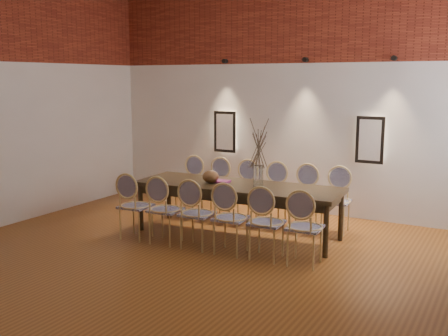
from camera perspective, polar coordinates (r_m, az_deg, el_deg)
The scene contains 25 objects.
floor at distance 6.24m, azimuth -4.95°, elevation -11.57°, with size 7.00×7.00×0.02m, color brown.
wall_back at distance 8.97m, azimuth 7.85°, elevation 8.04°, with size 7.00×0.10×4.00m, color silver.
brick_band_back at distance 8.95m, azimuth 7.87°, elevation 16.05°, with size 7.00×0.02×1.50m, color maroon.
niche_left at distance 9.48m, azimuth 0.19°, elevation 3.97°, with size 0.36×0.06×0.66m, color #FFEAC6.
niche_right at distance 8.53m, azimuth 15.65°, elevation 2.97°, with size 0.36×0.06×0.66m, color #FFEAC6.
spot_fixture_left at distance 9.41m, azimuth 0.10°, elevation 11.55°, with size 0.08×0.08×0.10m, color black.
spot_fixture_mid at distance 8.78m, azimuth 8.86°, elevation 11.57°, with size 0.08×0.08×0.10m, color black.
spot_fixture_right at distance 8.38m, azimuth 18.02°, elevation 11.31°, with size 0.08×0.08×0.10m, color black.
dining_table at distance 7.59m, azimuth 1.48°, elevation -4.58°, with size 2.98×0.96×0.75m, color #372815.
chair_near_a at distance 7.53m, azimuth -9.58°, elevation -4.09°, with size 0.44×0.44×0.94m, color tan, non-canonical shape.
chair_near_b at distance 7.26m, azimuth -6.38°, elevation -4.53°, with size 0.44×0.44×0.94m, color tan, non-canonical shape.
chair_near_c at distance 7.02m, azimuth -2.93°, elevation -4.98°, with size 0.44×0.44×0.94m, color tan, non-canonical shape.
chair_near_d at distance 6.80m, azimuth 0.75°, elevation -5.45°, with size 0.44×0.44×0.94m, color tan, non-canonical shape.
chair_near_e at distance 6.61m, azimuth 4.66°, elevation -5.93°, with size 0.44×0.44×0.94m, color tan, non-canonical shape.
chair_near_f at distance 6.46m, azimuth 8.79°, elevation -6.40°, with size 0.44×0.44×0.94m, color tan, non-canonical shape.
chair_far_a at distance 8.78m, azimuth -3.85°, elevation -2.00°, with size 0.44×0.44×0.94m, color tan, non-canonical shape.
chair_far_b at distance 8.55m, azimuth -0.96°, elevation -2.30°, with size 0.44×0.44×0.94m, color tan, non-canonical shape.
chair_far_c at distance 8.34m, azimuth 2.09°, elevation -2.61°, with size 0.44×0.44×0.94m, color tan, non-canonical shape.
chair_far_d at distance 8.16m, azimuth 5.28°, elevation -2.92°, with size 0.44×0.44×0.94m, color tan, non-canonical shape.
chair_far_e at distance 8.00m, azimuth 8.61°, elevation -3.24°, with size 0.44×0.44×0.94m, color tan, non-canonical shape.
chair_far_f at distance 7.88m, azimuth 12.06°, elevation -3.56°, with size 0.44×0.44×0.94m, color tan, non-canonical shape.
vase at distance 7.36m, azimuth 3.75°, elevation -0.87°, with size 0.14×0.14×0.30m, color silver.
dried_branches at distance 7.29m, azimuth 3.79°, elevation 2.61°, with size 0.50×0.50×0.70m, color #433627, non-canonical shape.
bowl at distance 7.62m, azimuth -1.47°, elevation -0.94°, with size 0.24×0.24×0.18m, color brown.
book at distance 7.66m, azimuth -0.38°, elevation -1.46°, with size 0.26×0.18×0.03m, color #902F7A.
Camera 1 is at (3.29, -4.79, 2.25)m, focal length 42.00 mm.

